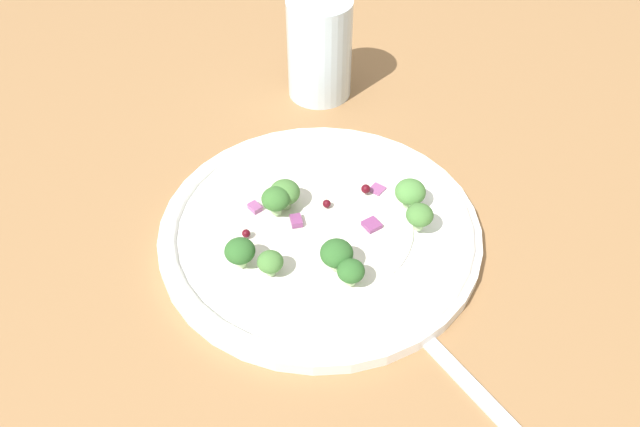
# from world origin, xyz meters

# --- Properties ---
(ground_plane) EXTENTS (1.80, 1.80, 0.02)m
(ground_plane) POSITION_xyz_m (0.00, 0.00, -0.01)
(ground_plane) COLOR olive
(plate) EXTENTS (0.28, 0.28, 0.02)m
(plate) POSITION_xyz_m (0.02, 0.01, 0.01)
(plate) COLOR white
(plate) RESTS_ON ground_plane
(dressing_pool) EXTENTS (0.16, 0.16, 0.00)m
(dressing_pool) POSITION_xyz_m (0.02, 0.01, 0.01)
(dressing_pool) COLOR white
(dressing_pool) RESTS_ON plate
(broccoli_floret_0) EXTENTS (0.02, 0.02, 0.02)m
(broccoli_floret_0) POSITION_xyz_m (0.04, -0.06, 0.03)
(broccoli_floret_0) COLOR #8EB77A
(broccoli_floret_0) RESTS_ON plate
(broccoli_floret_1) EXTENTS (0.03, 0.03, 0.03)m
(broccoli_floret_1) POSITION_xyz_m (0.06, 0.08, 0.03)
(broccoli_floret_1) COLOR #8EB77A
(broccoli_floret_1) RESTS_ON plate
(broccoli_floret_2) EXTENTS (0.03, 0.03, 0.03)m
(broccoli_floret_2) POSITION_xyz_m (-0.01, 0.00, 0.03)
(broccoli_floret_2) COLOR #9EC684
(broccoli_floret_2) RESTS_ON plate
(broccoli_floret_3) EXTENTS (0.02, 0.02, 0.02)m
(broccoli_floret_3) POSITION_xyz_m (0.09, -0.02, 0.03)
(broccoli_floret_3) COLOR #ADD18E
(broccoli_floret_3) RESTS_ON plate
(broccoli_floret_4) EXTENTS (0.03, 0.03, 0.03)m
(broccoli_floret_4) POSITION_xyz_m (0.07, -0.02, 0.03)
(broccoli_floret_4) COLOR #ADD18E
(broccoli_floret_4) RESTS_ON plate
(broccoli_floret_5) EXTENTS (0.02, 0.02, 0.02)m
(broccoli_floret_5) POSITION_xyz_m (0.09, 0.06, 0.03)
(broccoli_floret_5) COLOR #9EC684
(broccoli_floret_5) RESTS_ON plate
(broccoli_floret_6) EXTENTS (0.02, 0.02, 0.02)m
(broccoli_floret_6) POSITION_xyz_m (0.01, -0.07, 0.03)
(broccoli_floret_6) COLOR #ADD18E
(broccoli_floret_6) RESTS_ON plate
(broccoli_floret_7) EXTENTS (0.02, 0.02, 0.02)m
(broccoli_floret_7) POSITION_xyz_m (-0.01, -0.01, 0.03)
(broccoli_floret_7) COLOR #9EC684
(broccoli_floret_7) RESTS_ON plate
(cranberry_0) EXTENTS (0.01, 0.01, 0.01)m
(cranberry_0) POSITION_xyz_m (-0.01, -0.05, 0.02)
(cranberry_0) COLOR #4C0A14
(cranberry_0) RESTS_ON plate
(cranberry_1) EXTENTS (0.01, 0.01, 0.01)m
(cranberry_1) POSITION_xyz_m (0.02, 0.06, 0.02)
(cranberry_1) COLOR #4C0A14
(cranberry_1) RESTS_ON plate
(cranberry_2) EXTENTS (0.01, 0.01, 0.01)m
(cranberry_2) POSITION_xyz_m (0.01, 0.03, 0.02)
(cranberry_2) COLOR #4C0A14
(cranberry_2) RESTS_ON plate
(onion_bit_0) EXTENTS (0.01, 0.01, 0.01)m
(onion_bit_0) POSITION_xyz_m (-0.03, -0.02, 0.02)
(onion_bit_0) COLOR #934C84
(onion_bit_0) RESTS_ON plate
(onion_bit_1) EXTENTS (0.02, 0.02, 0.00)m
(onion_bit_1) POSITION_xyz_m (0.06, 0.04, 0.02)
(onion_bit_1) COLOR #843D75
(onion_bit_1) RESTS_ON plate
(onion_bit_2) EXTENTS (0.01, 0.02, 0.00)m
(onion_bit_2) POSITION_xyz_m (0.03, 0.08, 0.01)
(onion_bit_2) COLOR #934C84
(onion_bit_2) RESTS_ON plate
(onion_bit_3) EXTENTS (0.02, 0.01, 0.01)m
(onion_bit_3) POSITION_xyz_m (0.01, -0.01, 0.02)
(onion_bit_3) COLOR #843D75
(onion_bit_3) RESTS_ON plate
(fork) EXTENTS (0.19, 0.04, 0.01)m
(fork) POSITION_xyz_m (0.20, -0.01, 0.00)
(fork) COLOR silver
(fork) RESTS_ON ground_plane
(water_glass) EXTENTS (0.07, 0.07, 0.11)m
(water_glass) POSITION_xyz_m (-0.14, 0.16, 0.05)
(water_glass) COLOR silver
(water_glass) RESTS_ON ground_plane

